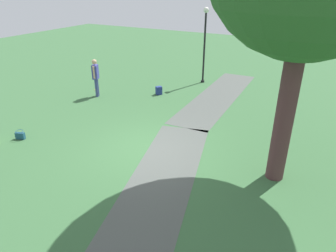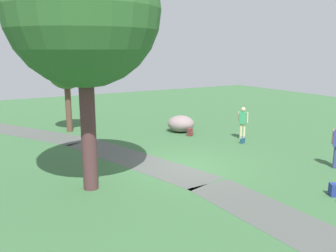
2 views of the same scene
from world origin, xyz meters
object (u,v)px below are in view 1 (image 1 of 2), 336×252
Objects in this scene: spare_backpack_on_lawn at (159,91)px; frisbee_on_grass at (97,89)px; lamp_post at (205,38)px; handbag_on_grass at (20,135)px; man_near_boulder at (96,75)px.

spare_backpack_on_lawn is 3.29m from frisbee_on_grass.
handbag_on_grass is (9.23, -3.08, -2.23)m from lamp_post.
lamp_post is at bearing 158.67° from spare_backpack_on_lawn.
handbag_on_grass is 1.54× the size of frisbee_on_grass.
spare_backpack_on_lawn is 1.75× the size of frisbee_on_grass.
spare_backpack_on_lawn is (2.87, -1.12, -2.17)m from lamp_post.
lamp_post reaches higher than handbag_on_grass.
handbag_on_grass is 5.63m from frisbee_on_grass.
lamp_post is 3.77m from spare_backpack_on_lawn.
man_near_boulder is 4.46× the size of spare_backpack_on_lawn.
man_near_boulder is 7.82× the size of frisbee_on_grass.
lamp_post is 10.97× the size of handbag_on_grass.
frisbee_on_grass is (-5.49, -1.22, -0.13)m from handbag_on_grass.
man_near_boulder reaches higher than frisbee_on_grass.
spare_backpack_on_lawn is (-1.62, 2.48, -0.85)m from man_near_boulder.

